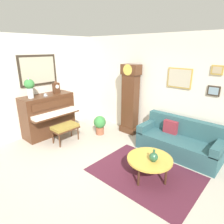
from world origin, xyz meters
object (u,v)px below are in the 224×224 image
at_px(mantel_clock, 56,87).
at_px(flower_vase, 29,86).
at_px(coffee_table, 150,159).
at_px(potted_plant, 100,124).
at_px(piano, 49,115).
at_px(couch, 179,141).
at_px(green_jug, 154,157).
at_px(piano_bench, 65,128).
at_px(grandfather_clock, 130,101).
at_px(teacup, 45,95).

relative_size(mantel_clock, flower_vase, 0.66).
height_order(coffee_table, flower_vase, flower_vase).
distance_m(coffee_table, potted_plant, 2.28).
relative_size(coffee_table, potted_plant, 1.57).
distance_m(piano, couch, 3.65).
xyz_separation_m(green_jug, potted_plant, (-2.25, 0.79, -0.18)).
bearing_deg(piano, mantel_clock, 89.66).
height_order(piano_bench, potted_plant, potted_plant).
relative_size(piano_bench, flower_vase, 1.21).
distance_m(piano, potted_plant, 1.51).
xyz_separation_m(grandfather_clock, teacup, (-1.59, -1.77, 0.25)).
bearing_deg(teacup, couch, 25.64).
xyz_separation_m(couch, flower_vase, (-3.32, -1.94, 1.19)).
distance_m(flower_vase, teacup, 0.48).
bearing_deg(potted_plant, piano_bench, -109.87).
relative_size(piano, mantel_clock, 3.79).
distance_m(piano_bench, green_jug, 2.61).
height_order(piano, coffee_table, piano).
distance_m(coffee_table, green_jug, 0.16).
bearing_deg(grandfather_clock, green_jug, -41.53).
distance_m(grandfather_clock, teacup, 2.39).
bearing_deg(potted_plant, mantel_clock, -149.50).
relative_size(mantel_clock, teacup, 3.28).
xyz_separation_m(grandfather_clock, coffee_table, (1.60, -1.47, -0.58)).
bearing_deg(piano_bench, potted_plant, 70.13).
height_order(grandfather_clock, flower_vase, grandfather_clock).
relative_size(piano_bench, teacup, 6.03).
bearing_deg(piano, flower_vase, -89.81).
bearing_deg(grandfather_clock, potted_plant, -127.78).
relative_size(grandfather_clock, couch, 1.07).
relative_size(coffee_table, green_jug, 3.67).
xyz_separation_m(piano, couch, (3.32, 1.49, -0.29)).
xyz_separation_m(piano_bench, potted_plant, (0.35, 0.97, -0.08)).
bearing_deg(mantel_clock, grandfather_clock, 39.42).
bearing_deg(piano, coffee_table, 4.01).
relative_size(grandfather_clock, mantel_clock, 5.34).
distance_m(couch, green_jug, 1.31).
xyz_separation_m(coffee_table, green_jug, (0.10, -0.04, 0.12)).
height_order(coffee_table, green_jug, green_jug).
distance_m(piano_bench, teacup, 1.07).
height_order(piano, potted_plant, piano).
height_order(couch, coffee_table, couch).
bearing_deg(piano_bench, coffee_table, 4.79).
bearing_deg(couch, piano_bench, -150.07).
bearing_deg(mantel_clock, coffee_table, -1.77).
xyz_separation_m(piano_bench, mantel_clock, (-0.76, 0.31, 0.95)).
bearing_deg(piano_bench, green_jug, 3.78).
relative_size(couch, mantel_clock, 5.00).
height_order(piano_bench, teacup, teacup).
distance_m(green_jug, potted_plant, 2.40).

